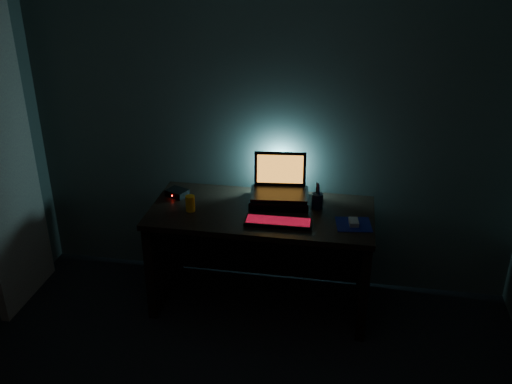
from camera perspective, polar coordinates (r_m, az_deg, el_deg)
room at (r=2.21m, az=-6.36°, el=-9.12°), size 3.50×4.00×2.50m
desk at (r=4.00m, az=0.65°, el=-4.79°), size 1.50×0.70×0.75m
curtain at (r=4.12m, az=-24.18°, el=3.90°), size 0.06×0.65×2.30m
riser at (r=3.93m, az=2.33°, el=-0.65°), size 0.43×0.34×0.06m
laptop at (r=3.94m, az=2.38°, el=0.85°), size 0.41×0.32×0.26m
keyboard at (r=3.66m, az=2.24°, el=-3.03°), size 0.43×0.15×0.03m
mousepad at (r=3.70m, az=9.73°, el=-3.21°), size 0.25×0.23×0.00m
mouse at (r=3.70m, az=9.74°, el=-2.99°), size 0.07×0.10×0.03m
pen_cup at (r=3.86m, az=6.14°, el=-0.89°), size 0.09×0.09×0.11m
juice_glass at (r=3.83m, az=-6.59°, el=-1.14°), size 0.07×0.07×0.11m
router at (r=4.06m, az=-7.88°, el=-0.08°), size 0.17×0.16×0.05m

